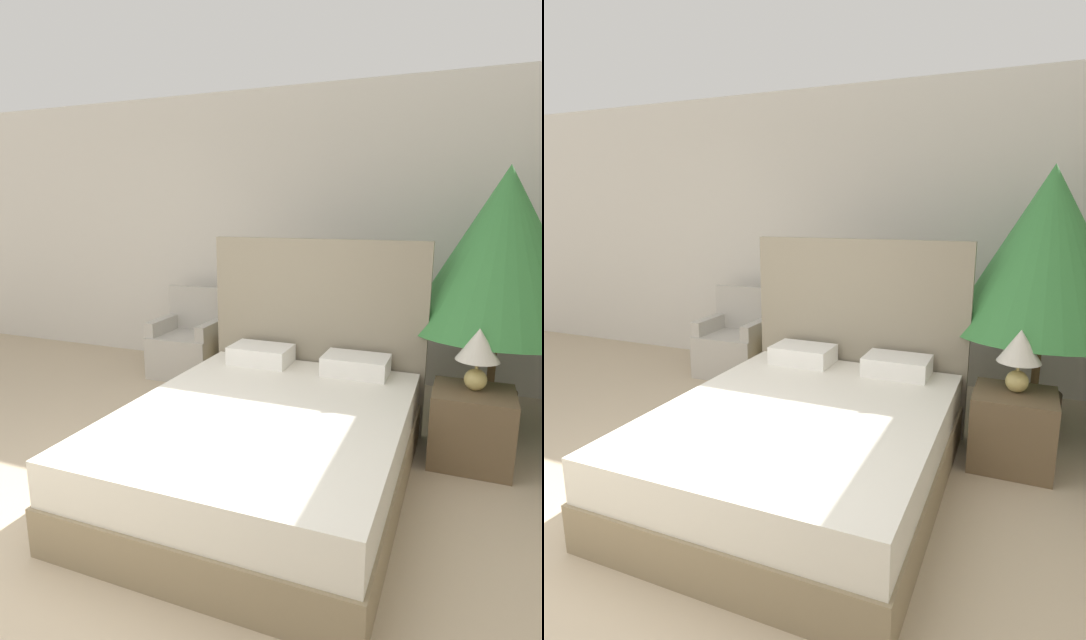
{
  "view_description": "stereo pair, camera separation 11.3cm",
  "coord_description": "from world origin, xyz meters",
  "views": [
    {
      "loc": [
        1.75,
        -1.5,
        1.71
      ],
      "look_at": [
        0.14,
        2.56,
        0.74
      ],
      "focal_mm": 28.0,
      "sensor_mm": 36.0,
      "label": 1
    },
    {
      "loc": [
        1.85,
        -1.46,
        1.71
      ],
      "look_at": [
        0.14,
        2.56,
        0.74
      ],
      "focal_mm": 28.0,
      "sensor_mm": 36.0,
      "label": 2
    }
  ],
  "objects": [
    {
      "name": "armchair_near_window_left",
      "position": [
        -0.93,
        2.89,
        0.28
      ],
      "size": [
        0.69,
        0.61,
        0.9
      ],
      "rotation": [
        0.0,
        0.0,
        0.03
      ],
      "color": "#B7B2A8",
      "rests_on": "ground_plane"
    },
    {
      "name": "side_table",
      "position": [
        -0.38,
        2.91,
        0.25
      ],
      "size": [
        0.33,
        0.33,
        0.49
      ],
      "color": "gold",
      "rests_on": "ground_plane"
    },
    {
      "name": "ground_plane",
      "position": [
        0.0,
        0.0,
        0.0
      ],
      "size": [
        16.0,
        16.0,
        0.0
      ],
      "primitive_type": "plane",
      "color": "tan"
    },
    {
      "name": "table_lamp",
      "position": [
        1.85,
        1.97,
        0.8
      ],
      "size": [
        0.28,
        0.28,
        0.43
      ],
      "color": "tan",
      "rests_on": "nightstand"
    },
    {
      "name": "nightstand",
      "position": [
        1.85,
        1.95,
        0.26
      ],
      "size": [
        0.53,
        0.49,
        0.52
      ],
      "color": "brown",
      "rests_on": "ground_plane"
    },
    {
      "name": "wall_back",
      "position": [
        0.0,
        3.48,
        1.45
      ],
      "size": [
        10.0,
        0.06,
        2.9
      ],
      "color": "silver",
      "rests_on": "ground_plane"
    },
    {
      "name": "bed",
      "position": [
        0.66,
        1.24,
        0.3
      ],
      "size": [
        1.72,
        2.16,
        1.49
      ],
      "color": "#8C7A5B",
      "rests_on": "ground_plane"
    },
    {
      "name": "potted_palm",
      "position": [
        1.98,
        2.6,
        1.39
      ],
      "size": [
        1.36,
        1.36,
        2.03
      ],
      "color": "#38281E",
      "rests_on": "ground_plane"
    },
    {
      "name": "armchair_near_window_right",
      "position": [
        0.17,
        2.89,
        0.28
      ],
      "size": [
        0.72,
        0.64,
        0.9
      ],
      "rotation": [
        0.0,
        0.0,
        0.09
      ],
      "color": "#B7B2A8",
      "rests_on": "ground_plane"
    }
  ]
}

